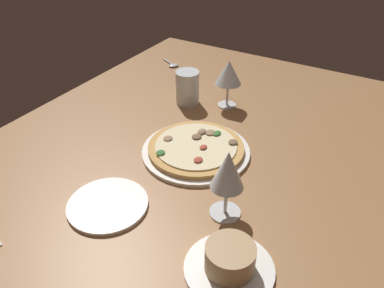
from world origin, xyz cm
name	(u,v)px	position (x,y,z in cm)	size (l,w,h in cm)	color
dining_table	(188,159)	(0.00, 0.00, 2.00)	(150.00, 110.00, 4.00)	#996B42
pizza_main	(196,149)	(-1.48, 1.64, 5.21)	(29.20, 29.20, 3.33)	white
ramekin_on_saucer	(230,261)	(28.33, 26.07, 6.50)	(17.32, 17.32, 6.24)	white
wine_glass_far	(228,172)	(15.10, 18.63, 15.69)	(7.24, 7.24, 16.70)	silver
wine_glass_near	(229,74)	(-29.44, -2.84, 15.30)	(8.29, 8.29, 15.56)	silver
water_glass	(187,90)	(-24.70, -14.99, 8.69)	(7.65, 7.65, 10.97)	silver
side_plate	(108,205)	(26.66, -5.20, 4.45)	(18.32, 18.32, 0.90)	white
spoon	(172,65)	(-47.84, -36.01, 4.46)	(6.61, 9.67, 1.00)	silver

